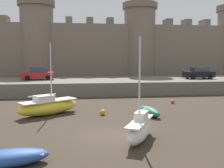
{
  "coord_description": "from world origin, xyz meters",
  "views": [
    {
      "loc": [
        -2.22,
        -15.02,
        4.64
      ],
      "look_at": [
        0.48,
        5.34,
        2.5
      ],
      "focal_mm": 42.0,
      "sensor_mm": 36.0,
      "label": 1
    }
  ],
  "objects_px": {
    "rowboat_midflat_left": "(149,111)",
    "car_quay_centre_east": "(38,74)",
    "rowboat_midflat_right": "(5,158)",
    "sailboat_foreground_centre": "(49,106)",
    "sailboat_near_channel_left": "(140,129)",
    "car_quay_centre_west": "(199,73)",
    "mooring_buoy_mid_mud": "(173,102)",
    "mooring_buoy_near_shore": "(103,112)"
  },
  "relations": [
    {
      "from": "mooring_buoy_mid_mud",
      "to": "car_quay_centre_west",
      "type": "distance_m",
      "value": 12.32
    },
    {
      "from": "rowboat_midflat_right",
      "to": "car_quay_centre_west",
      "type": "height_order",
      "value": "car_quay_centre_west"
    },
    {
      "from": "rowboat_midflat_right",
      "to": "car_quay_centre_east",
      "type": "relative_size",
      "value": 0.91
    },
    {
      "from": "rowboat_midflat_left",
      "to": "rowboat_midflat_right",
      "type": "distance_m",
      "value": 12.21
    },
    {
      "from": "sailboat_foreground_centre",
      "to": "car_quay_centre_east",
      "type": "height_order",
      "value": "sailboat_foreground_centre"
    },
    {
      "from": "rowboat_midflat_left",
      "to": "car_quay_centre_west",
      "type": "relative_size",
      "value": 0.74
    },
    {
      "from": "sailboat_foreground_centre",
      "to": "mooring_buoy_near_shore",
      "type": "relative_size",
      "value": 13.0
    },
    {
      "from": "sailboat_near_channel_left",
      "to": "car_quay_centre_east",
      "type": "relative_size",
      "value": 1.36
    },
    {
      "from": "rowboat_midflat_right",
      "to": "car_quay_centre_west",
      "type": "bearing_deg",
      "value": 49.43
    },
    {
      "from": "rowboat_midflat_left",
      "to": "car_quay_centre_east",
      "type": "bearing_deg",
      "value": 124.34
    },
    {
      "from": "car_quay_centre_west",
      "to": "car_quay_centre_east",
      "type": "distance_m",
      "value": 21.85
    },
    {
      "from": "sailboat_near_channel_left",
      "to": "mooring_buoy_mid_mud",
      "type": "xyz_separation_m",
      "value": [
        5.98,
        10.88,
        -0.48
      ]
    },
    {
      "from": "car_quay_centre_east",
      "to": "sailboat_foreground_centre",
      "type": "bearing_deg",
      "value": -79.0
    },
    {
      "from": "car_quay_centre_west",
      "to": "rowboat_midflat_right",
      "type": "bearing_deg",
      "value": -130.57
    },
    {
      "from": "car_quay_centre_west",
      "to": "rowboat_midflat_left",
      "type": "bearing_deg",
      "value": -127.53
    },
    {
      "from": "rowboat_midflat_right",
      "to": "sailboat_near_channel_left",
      "type": "bearing_deg",
      "value": 21.9
    },
    {
      "from": "rowboat_midflat_left",
      "to": "sailboat_near_channel_left",
      "type": "xyz_separation_m",
      "value": [
        -2.19,
        -6.01,
        0.31
      ]
    },
    {
      "from": "sailboat_foreground_centre",
      "to": "sailboat_near_channel_left",
      "type": "bearing_deg",
      "value": -52.29
    },
    {
      "from": "rowboat_midflat_left",
      "to": "car_quay_centre_east",
      "type": "distance_m",
      "value": 19.04
    },
    {
      "from": "rowboat_midflat_right",
      "to": "car_quay_centre_east",
      "type": "distance_m",
      "value": 24.42
    },
    {
      "from": "car_quay_centre_east",
      "to": "rowboat_midflat_right",
      "type": "bearing_deg",
      "value": -85.22
    },
    {
      "from": "rowboat_midflat_left",
      "to": "mooring_buoy_mid_mud",
      "type": "relative_size",
      "value": 7.95
    },
    {
      "from": "sailboat_near_channel_left",
      "to": "mooring_buoy_mid_mud",
      "type": "relative_size",
      "value": 14.54
    },
    {
      "from": "rowboat_midflat_right",
      "to": "car_quay_centre_east",
      "type": "xyz_separation_m",
      "value": [
        -2.03,
        24.25,
        2.03
      ]
    },
    {
      "from": "mooring_buoy_mid_mud",
      "to": "car_quay_centre_west",
      "type": "xyz_separation_m",
      "value": [
        7.35,
        9.64,
        2.2
      ]
    },
    {
      "from": "mooring_buoy_near_shore",
      "to": "car_quay_centre_east",
      "type": "distance_m",
      "value": 16.65
    },
    {
      "from": "rowboat_midflat_right",
      "to": "mooring_buoy_mid_mud",
      "type": "xyz_separation_m",
      "value": [
        12.45,
        13.48,
        -0.17
      ]
    },
    {
      "from": "mooring_buoy_near_shore",
      "to": "mooring_buoy_mid_mud",
      "type": "relative_size",
      "value": 1.13
    },
    {
      "from": "sailboat_foreground_centre",
      "to": "sailboat_near_channel_left",
      "type": "relative_size",
      "value": 1.01
    },
    {
      "from": "rowboat_midflat_left",
      "to": "mooring_buoy_mid_mud",
      "type": "bearing_deg",
      "value": 52.09
    },
    {
      "from": "rowboat_midflat_left",
      "to": "rowboat_midflat_right",
      "type": "xyz_separation_m",
      "value": [
        -8.65,
        -8.61,
        -0.0
      ]
    },
    {
      "from": "sailboat_foreground_centre",
      "to": "mooring_buoy_near_shore",
      "type": "bearing_deg",
      "value": -8.74
    },
    {
      "from": "mooring_buoy_mid_mud",
      "to": "car_quay_centre_east",
      "type": "xyz_separation_m",
      "value": [
        -14.47,
        10.77,
        2.2
      ]
    },
    {
      "from": "mooring_buoy_near_shore",
      "to": "car_quay_centre_west",
      "type": "relative_size",
      "value": 0.11
    },
    {
      "from": "sailboat_foreground_centre",
      "to": "rowboat_midflat_right",
      "type": "relative_size",
      "value": 1.5
    },
    {
      "from": "mooring_buoy_mid_mud",
      "to": "car_quay_centre_west",
      "type": "height_order",
      "value": "car_quay_centre_west"
    },
    {
      "from": "car_quay_centre_east",
      "to": "car_quay_centre_west",
      "type": "bearing_deg",
      "value": -2.97
    },
    {
      "from": "mooring_buoy_mid_mud",
      "to": "rowboat_midflat_right",
      "type": "bearing_deg",
      "value": -132.71
    },
    {
      "from": "sailboat_foreground_centre",
      "to": "car_quay_centre_east",
      "type": "xyz_separation_m",
      "value": [
        -2.77,
        14.25,
        1.72
      ]
    },
    {
      "from": "sailboat_near_channel_left",
      "to": "car_quay_centre_east",
      "type": "height_order",
      "value": "sailboat_near_channel_left"
    },
    {
      "from": "rowboat_midflat_right",
      "to": "mooring_buoy_mid_mud",
      "type": "height_order",
      "value": "rowboat_midflat_right"
    },
    {
      "from": "sailboat_foreground_centre",
      "to": "rowboat_midflat_right",
      "type": "height_order",
      "value": "sailboat_foreground_centre"
    }
  ]
}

